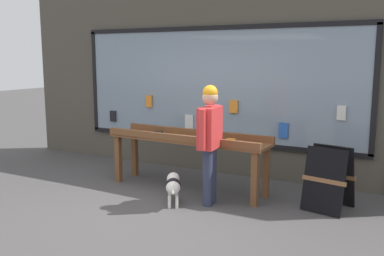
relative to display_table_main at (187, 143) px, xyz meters
The scene contains 6 objects.
ground_plane 1.38m from the display_table_main, 89.85° to the right, with size 40.00×40.00×0.00m, color #474444.
shopfront_facade 1.65m from the display_table_main, 88.43° to the left, with size 8.56×0.29×3.74m.
display_table_main is the anchor object (origin of this frame).
person_browsing 0.82m from the display_table_main, 37.76° to the right, with size 0.26×0.67×1.70m.
small_dog 0.88m from the display_table_main, 77.37° to the right, with size 0.41×0.55×0.41m.
sandwich_board_sign 2.18m from the display_table_main, ahead, with size 0.67×0.67×0.87m.
Camera 1 is at (3.14, -4.62, 2.08)m, focal length 40.00 mm.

